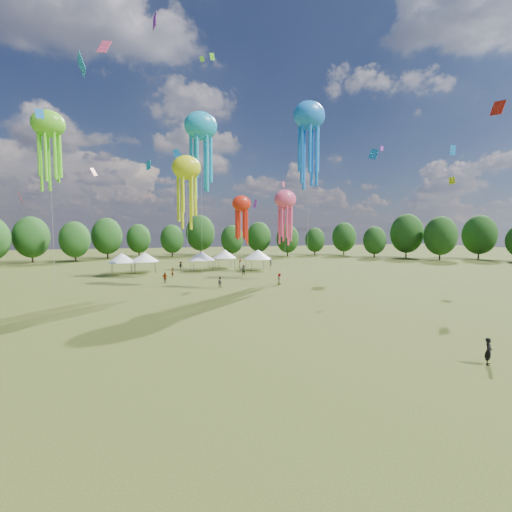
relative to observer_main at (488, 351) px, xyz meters
name	(u,v)px	position (x,y,z in m)	size (l,w,h in m)	color
ground	(382,375)	(-7.42, 0.79, -0.86)	(300.00, 300.00, 0.00)	#384416
observer_main	(488,351)	(0.00, 0.00, 0.00)	(0.63, 0.41, 1.72)	black
spectator_near	(220,282)	(-10.11, 33.60, -0.07)	(0.77, 0.60, 1.59)	gray
spectators_far	(228,269)	(-5.08, 49.37, 0.03)	(26.00, 26.76, 1.93)	gray
festival_tents	(196,256)	(-10.48, 55.63, 2.29)	(32.40, 11.39, 4.34)	#47474C
show_kites	(233,150)	(-6.21, 40.79, 20.85)	(47.75, 15.64, 32.17)	#DAE918
small_kites	(223,102)	(-7.35, 43.15, 29.19)	(77.23, 63.88, 46.15)	#DAE918
treeline	(187,238)	(-11.29, 63.31, 5.68)	(201.57, 95.24, 13.43)	#38281C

